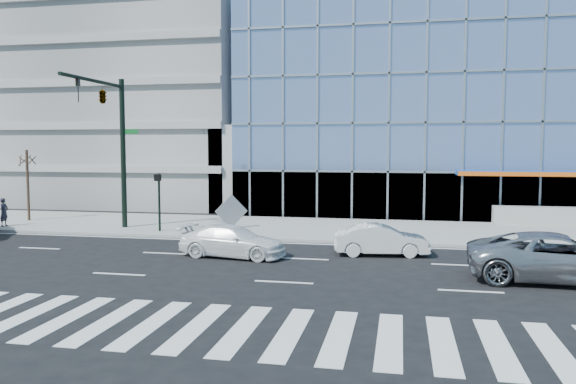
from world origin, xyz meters
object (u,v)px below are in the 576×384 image
(street_tree_near, at_px, (27,159))
(silver_suv, at_px, (559,258))
(tilted_panel, at_px, (231,211))
(white_suv, at_px, (233,241))
(pedestrian, at_px, (4,212))
(traffic_signal, at_px, (109,115))
(ped_signal_post, at_px, (159,193))
(white_sedan, at_px, (381,240))

(street_tree_near, xyz_separation_m, silver_suv, (27.03, -9.60, -2.96))
(tilted_panel, bearing_deg, silver_suv, -67.59)
(street_tree_near, relative_size, silver_suv, 0.72)
(white_suv, distance_m, pedestrian, 15.60)
(white_suv, height_order, pedestrian, pedestrian)
(silver_suv, bearing_deg, traffic_signal, 74.44)
(ped_signal_post, xyz_separation_m, white_suv, (5.53, -5.04, -1.49))
(white_sedan, relative_size, tilted_panel, 3.01)
(street_tree_near, height_order, silver_suv, street_tree_near)
(white_sedan, bearing_deg, white_suv, 97.17)
(white_suv, bearing_deg, tilted_panel, 23.93)
(ped_signal_post, xyz_separation_m, pedestrian, (-9.21, 0.07, -1.21))
(traffic_signal, height_order, white_suv, traffic_signal)
(silver_suv, height_order, white_suv, silver_suv)
(traffic_signal, xyz_separation_m, white_sedan, (14.02, -3.14, -5.52))
(traffic_signal, distance_m, white_sedan, 15.39)
(silver_suv, xyz_separation_m, white_sedan, (-6.00, 3.53, -0.17))
(silver_suv, height_order, tilted_panel, tilted_panel)
(white_suv, xyz_separation_m, tilted_panel, (-2.15, 6.81, 0.42))
(traffic_signal, distance_m, pedestrian, 8.53)
(street_tree_near, bearing_deg, ped_signal_post, -15.06)
(traffic_signal, bearing_deg, ped_signal_post, 8.52)
(white_suv, relative_size, white_sedan, 1.14)
(traffic_signal, distance_m, white_suv, 10.80)
(traffic_signal, relative_size, pedestrian, 5.13)
(ped_signal_post, relative_size, white_suv, 0.67)
(white_suv, xyz_separation_m, white_sedan, (6.00, 1.53, -0.00))
(white_suv, xyz_separation_m, pedestrian, (-14.74, 5.11, 0.28))
(tilted_panel, bearing_deg, white_sedan, -68.62)
(street_tree_near, bearing_deg, silver_suv, -19.56)
(ped_signal_post, relative_size, white_sedan, 0.77)
(white_sedan, relative_size, pedestrian, 2.51)
(white_suv, bearing_deg, white_sedan, -69.36)
(ped_signal_post, relative_size, silver_suv, 0.51)
(tilted_panel, bearing_deg, traffic_signal, 164.33)
(street_tree_near, height_order, pedestrian, street_tree_near)
(ped_signal_post, bearing_deg, silver_suv, -21.90)
(street_tree_near, height_order, white_suv, street_tree_near)
(traffic_signal, relative_size, ped_signal_post, 2.67)
(traffic_signal, bearing_deg, white_sedan, -12.63)
(ped_signal_post, relative_size, tilted_panel, 2.31)
(silver_suv, distance_m, tilted_panel, 16.67)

